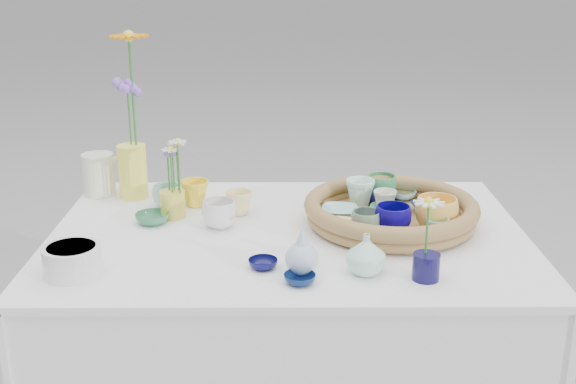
{
  "coord_description": "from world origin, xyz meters",
  "views": [
    {
      "loc": [
        -0.01,
        -1.79,
        1.48
      ],
      "look_at": [
        0.0,
        0.02,
        0.87
      ],
      "focal_mm": 45.0,
      "sensor_mm": 36.0,
      "label": 1
    }
  ],
  "objects": [
    {
      "name": "tray_ceramic_10",
      "position": [
        0.13,
        -0.03,
        0.79
      ],
      "size": [
        0.1,
        0.1,
        0.02
      ],
      "primitive_type": "imported",
      "rotation": [
        0.0,
        0.0,
        -0.1
      ],
      "color": "#FFD795",
      "rests_on": "wicker_tray"
    },
    {
      "name": "tray_ceramic_4",
      "position": [
        0.2,
        -0.06,
        0.81
      ],
      "size": [
        0.1,
        0.1,
        0.06
      ],
      "primitive_type": "imported",
      "rotation": [
        0.0,
        0.0,
        0.26
      ],
      "color": "slate",
      "rests_on": "wicker_tray"
    },
    {
      "name": "bud_vase_paleblue",
      "position": [
        0.03,
        -0.27,
        0.82
      ],
      "size": [
        0.1,
        0.1,
        0.12
      ],
      "primitive_type": null,
      "rotation": [
        0.0,
        0.0,
        0.42
      ],
      "color": "#AEC4DF",
      "rests_on": "display_table"
    },
    {
      "name": "loose_ceramic_2",
      "position": [
        -0.37,
        0.06,
        0.78
      ],
      "size": [
        0.11,
        0.11,
        0.03
      ],
      "primitive_type": "imported",
      "rotation": [
        0.0,
        0.0,
        -0.24
      ],
      "color": "#31714D",
      "rests_on": "display_table"
    },
    {
      "name": "tray_ceramic_7",
      "position": [
        0.27,
        0.11,
        0.81
      ],
      "size": [
        0.08,
        0.08,
        0.06
      ],
      "primitive_type": "imported",
      "rotation": [
        0.0,
        0.0,
        0.22
      ],
      "color": "silver",
      "rests_on": "wicker_tray"
    },
    {
      "name": "loose_ceramic_5",
      "position": [
        -0.35,
        0.2,
        0.8
      ],
      "size": [
        0.11,
        0.11,
        0.07
      ],
      "primitive_type": "imported",
      "rotation": [
        0.0,
        0.0,
        0.34
      ],
      "color": "#97D0BC",
      "rests_on": "display_table"
    },
    {
      "name": "tray_ceramic_11",
      "position": [
        0.38,
        -0.1,
        0.81
      ],
      "size": [
        0.08,
        0.08,
        0.06
      ],
      "primitive_type": "imported",
      "rotation": [
        0.0,
        0.0,
        -0.4
      ],
      "color": "#7EBCAE",
      "rests_on": "wicker_tray"
    },
    {
      "name": "tall_vase_yellow",
      "position": [
        -0.47,
        0.29,
        0.85
      ],
      "size": [
        0.09,
        0.09,
        0.16
      ],
      "primitive_type": "cylinder",
      "rotation": [
        0.0,
        0.0,
        -0.04
      ],
      "color": "#FFF550",
      "rests_on": "display_table"
    },
    {
      "name": "tray_ceramic_2",
      "position": [
        0.39,
        -0.03,
        0.83
      ],
      "size": [
        0.12,
        0.12,
        0.09
      ],
      "primitive_type": "imported",
      "rotation": [
        0.0,
        0.0,
        -0.08
      ],
      "color": "#FFBF4A",
      "rests_on": "wicker_tray"
    },
    {
      "name": "tray_ceramic_1",
      "position": [
        0.4,
        0.1,
        0.8
      ],
      "size": [
        0.13,
        0.13,
        0.03
      ],
      "primitive_type": "imported",
      "rotation": [
        0.0,
        0.0,
        0.3
      ],
      "color": "#0B193E",
      "rests_on": "wicker_tray"
    },
    {
      "name": "fluted_bowl",
      "position": [
        -0.5,
        -0.26,
        0.8
      ],
      "size": [
        0.17,
        0.17,
        0.07
      ],
      "primitive_type": null,
      "rotation": [
        0.0,
        0.0,
        0.39
      ],
      "color": "silver",
      "rests_on": "display_table"
    },
    {
      "name": "tray_ceramic_0",
      "position": [
        0.26,
        0.19,
        0.8
      ],
      "size": [
        0.13,
        0.13,
        0.03
      ],
      "primitive_type": "imported",
      "rotation": [
        0.0,
        0.0,
        -0.28
      ],
      "color": "navy",
      "rests_on": "wicker_tray"
    },
    {
      "name": "loose_ceramic_3",
      "position": [
        -0.19,
        0.03,
        0.8
      ],
      "size": [
        0.12,
        0.12,
        0.08
      ],
      "primitive_type": "imported",
      "rotation": [
        0.0,
        0.0,
        -0.34
      ],
      "color": "silver",
      "rests_on": "display_table"
    },
    {
      "name": "tray_ceramic_9",
      "position": [
        0.27,
        -0.05,
        0.82
      ],
      "size": [
        0.1,
        0.1,
        0.07
      ],
      "primitive_type": "imported",
      "rotation": [
        0.0,
        0.0,
        0.04
      ],
      "color": "#0C036D",
      "rests_on": "wicker_tray"
    },
    {
      "name": "gerbera",
      "position": [
        -0.45,
        0.3,
        1.09
      ],
      "size": [
        0.15,
        0.15,
        0.34
      ],
      "primitive_type": null,
      "rotation": [
        0.0,
        0.0,
        -0.19
      ],
      "color": "orange",
      "rests_on": "tall_vase_yellow"
    },
    {
      "name": "loose_ceramic_4",
      "position": [
        -0.06,
        -0.23,
        0.78
      ],
      "size": [
        0.08,
        0.08,
        0.02
      ],
      "primitive_type": "imported",
      "rotation": [
        0.0,
        0.0,
        -0.08
      ],
      "color": "#0B0C47",
      "rests_on": "display_table"
    },
    {
      "name": "tray_ceramic_6",
      "position": [
        0.21,
        0.16,
        0.82
      ],
      "size": [
        0.11,
        0.11,
        0.08
      ],
      "primitive_type": "imported",
      "rotation": [
        0.0,
        0.0,
        -0.42
      ],
      "color": "#C5F8E8",
      "rests_on": "wicker_tray"
    },
    {
      "name": "tray_ceramic_3",
      "position": [
        0.28,
        0.07,
        0.8
      ],
      "size": [
        0.11,
        0.11,
        0.03
      ],
      "primitive_type": "imported",
      "rotation": [
        0.0,
        0.0,
        -0.06
      ],
      "color": "#4D9272",
      "rests_on": "wicker_tray"
    },
    {
      "name": "loose_ceramic_1",
      "position": [
        -0.14,
        0.13,
        0.8
      ],
      "size": [
        0.09,
        0.09,
        0.07
      ],
      "primitive_type": "imported",
      "rotation": [
        0.0,
        0.0,
        -0.17
      ],
      "color": "#F6E491",
      "rests_on": "display_table"
    },
    {
      "name": "loose_ceramic_0",
      "position": [
        -0.27,
        0.21,
        0.8
      ],
      "size": [
        0.11,
        0.11,
        0.08
      ],
      "primitive_type": "imported",
      "rotation": [
        0.0,
        0.0,
        -0.37
      ],
      "color": "yellow",
      "rests_on": "display_table"
    },
    {
      "name": "bud_vase_cobalt",
      "position": [
        0.31,
        -0.29,
        0.8
      ],
      "size": [
        0.07,
        0.07,
        0.06
      ],
      "primitive_type": "cylinder",
      "rotation": [
        0.0,
        0.0,
        0.13
      ],
      "color": "#0F0C3D",
      "rests_on": "display_table"
    },
    {
      "name": "single_daisy",
      "position": [
        0.31,
        -0.29,
        0.89
      ],
      "size": [
        0.09,
        0.09,
        0.14
      ],
      "primitive_type": null,
      "rotation": [
        0.0,
        0.0,
        -0.16
      ],
      "color": "white",
      "rests_on": "bud_vase_cobalt"
    },
    {
      "name": "white_pitcher",
      "position": [
        -0.58,
        0.31,
        0.83
      ],
      "size": [
        0.15,
        0.12,
        0.13
      ],
      "primitive_type": null,
      "rotation": [
        0.0,
        0.0,
        0.18
      ],
      "color": "silver",
      "rests_on": "display_table"
    },
    {
      "name": "wicker_tray",
      "position": [
        0.28,
        0.05,
        0.8
      ],
      "size": [
        0.47,
        0.47,
        0.08
      ],
      "primitive_type": null,
      "color": "brown",
      "rests_on": "display_table"
    },
    {
      "name": "bud_vase_seafoam",
      "position": [
        0.18,
        -0.26,
        0.81
      ],
      "size": [
        0.11,
        0.11,
        0.1
      ],
      "primitive_type": "imported",
      "rotation": [
        0.0,
        0.0,
        -0.23
      ],
      "color": "#B4E9D5",
      "rests_on": "display_table"
    },
    {
      "name": "daisy_posy",
      "position": [
        -0.32,
        0.11,
        0.91
      ],
      "size": [
        0.1,
        0.1,
        0.15
      ],
      "primitive_type": null,
      "rotation": [
        0.0,
        0.0,
        -0.22
      ],
      "color": "white",
      "rests_on": "daisy_cup"
    },
    {
      "name": "tray_ceramic_12",
      "position": [
        0.28,
        0.23,
        0.82
      ],
      "size": [
        0.11,
        0.11,
        0.07
      ],
      "primitive_type": "imported",
      "rotation": [
        0.0,
        0.0,
        -0.32
      ],
      "color": "#398F52",
      "rests_on": "wicker_tray"
    },
    {
      "name": "tray_ceramic_5",
      "position": [
        0.14,
        0.07,
        0.8
      ],
      "size": [
        0.11,
        0.11,
        0.02
      ],
      "primitive_type": "imported",
      "rotation": [
        0.0,
        0.0,
        -0.12
      ],
      "color": "#98D9CF",
      "rests_on": "wicker_tray"
    },
    {
      "name": "loose_ceramic_6",
      "position": [
        0.02,
        -0.31,
        0.78
      ],
      "size": [
        0.07,
        0.07,
        0.02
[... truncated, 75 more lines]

